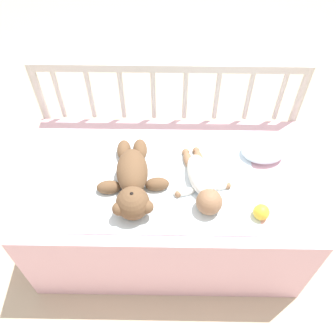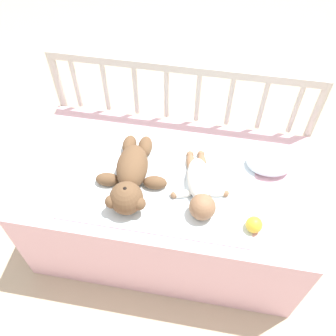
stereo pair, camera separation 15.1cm
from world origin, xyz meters
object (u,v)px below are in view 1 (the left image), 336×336
at_px(baby, 202,183).
at_px(toy_ball, 261,212).
at_px(small_pillow, 263,151).
at_px(teddy_bear, 132,181).

bearing_deg(baby, toy_ball, -30.57).
bearing_deg(small_pillow, teddy_bear, -161.02).
relative_size(teddy_bear, toy_ball, 6.72).
relative_size(teddy_bear, small_pillow, 2.24).
bearing_deg(teddy_bear, baby, 1.76).
bearing_deg(baby, small_pillow, 33.69).
relative_size(baby, toy_ball, 5.68).
height_order(teddy_bear, toy_ball, teddy_bear).
bearing_deg(toy_ball, baby, 149.43).
height_order(baby, toy_ball, baby).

